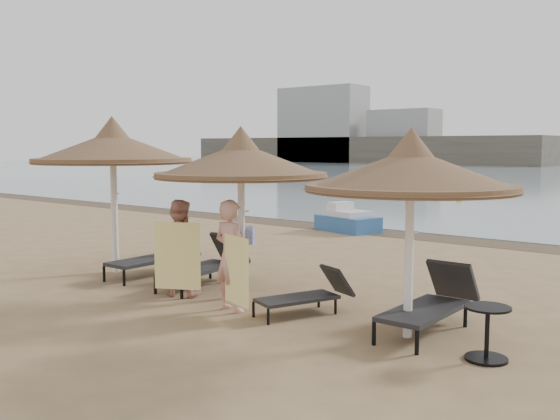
% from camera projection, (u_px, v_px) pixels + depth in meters
% --- Properties ---
extents(ground, '(160.00, 160.00, 0.00)m').
position_uv_depth(ground, '(196.00, 297.00, 11.06)').
color(ground, '#997A52').
rests_on(ground, ground).
extents(wet_sand_strip, '(200.00, 1.60, 0.01)m').
position_uv_depth(wet_sand_strip, '(428.00, 237.00, 18.37)').
color(wet_sand_strip, '#4D3B27').
rests_on(wet_sand_strip, ground).
extents(far_shore, '(150.00, 54.80, 12.00)m').
position_uv_depth(far_shore, '(477.00, 144.00, 86.83)').
color(far_shore, brown).
rests_on(far_shore, ground).
extents(palapa_left, '(3.33, 3.33, 3.30)m').
position_uv_depth(palapa_left, '(113.00, 148.00, 13.02)').
color(palapa_left, white).
rests_on(palapa_left, ground).
extents(palapa_center, '(3.05, 3.05, 3.02)m').
position_uv_depth(palapa_center, '(241.00, 161.00, 10.84)').
color(palapa_center, white).
rests_on(palapa_center, ground).
extents(palapa_right, '(2.96, 2.96, 2.93)m').
position_uv_depth(palapa_right, '(411.00, 171.00, 8.53)').
color(palapa_right, white).
rests_on(palapa_right, ground).
extents(lounger_far_left, '(0.71, 2.08, 0.93)m').
position_uv_depth(lounger_far_left, '(158.00, 255.00, 12.97)').
color(lounger_far_left, black).
rests_on(lounger_far_left, ground).
extents(lounger_near_left, '(0.92, 2.16, 0.94)m').
position_uv_depth(lounger_near_left, '(208.00, 263.00, 12.05)').
color(lounger_near_left, black).
rests_on(lounger_near_left, ground).
extents(lounger_near_right, '(1.10, 1.70, 0.73)m').
position_uv_depth(lounger_near_right, '(309.00, 293.00, 9.97)').
color(lounger_near_right, black).
rests_on(lounger_near_right, ground).
extents(lounger_far_right, '(0.70, 2.11, 0.94)m').
position_uv_depth(lounger_far_right, '(433.00, 302.00, 9.06)').
color(lounger_far_right, black).
rests_on(lounger_far_right, ground).
extents(side_table, '(0.57, 0.57, 0.69)m').
position_uv_depth(side_table, '(487.00, 335.00, 7.79)').
color(side_table, black).
rests_on(side_table, ground).
extents(person_left, '(1.09, 0.93, 2.01)m').
position_uv_depth(person_left, '(179.00, 240.00, 11.12)').
color(person_left, tan).
rests_on(person_left, ground).
extents(person_right, '(1.00, 0.68, 2.12)m').
position_uv_depth(person_right, '(231.00, 247.00, 10.05)').
color(person_right, tan).
rests_on(person_right, ground).
extents(towel_left, '(0.75, 0.40, 1.16)m').
position_uv_depth(towel_left, '(177.00, 256.00, 10.65)').
color(towel_left, yellow).
rests_on(towel_left, ground).
extents(towel_right, '(0.74, 0.27, 1.08)m').
position_uv_depth(towel_right, '(236.00, 271.00, 9.67)').
color(towel_right, yellow).
rests_on(towel_right, ground).
extents(bag_patterned, '(0.27, 0.11, 0.33)m').
position_uv_depth(bag_patterned, '(248.00, 235.00, 11.11)').
color(bag_patterned, white).
rests_on(bag_patterned, ground).
extents(bag_dark, '(0.22, 0.09, 0.31)m').
position_uv_depth(bag_dark, '(235.00, 240.00, 10.85)').
color(bag_dark, black).
rests_on(bag_dark, ground).
extents(pedal_boat, '(2.15, 1.58, 0.90)m').
position_uv_depth(pedal_boat, '(347.00, 221.00, 19.61)').
color(pedal_boat, '#2A5794').
rests_on(pedal_boat, ground).
extents(buoy_left, '(0.33, 0.33, 0.33)m').
position_uv_depth(buoy_left, '(459.00, 196.00, 31.40)').
color(buoy_left, '#CE9307').
rests_on(buoy_left, ground).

